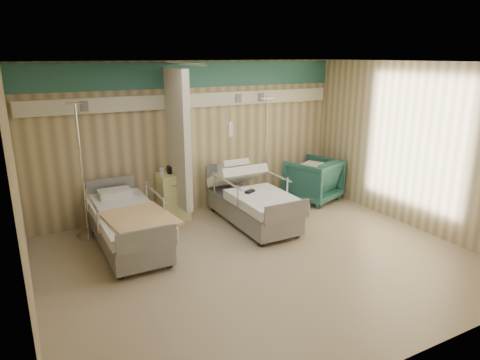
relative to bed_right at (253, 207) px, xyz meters
name	(u,v)px	position (x,y,z in m)	size (l,w,h in m)	color
ground	(261,260)	(-0.60, -1.30, -0.32)	(6.00, 5.00, 0.00)	tan
room_walls	(251,132)	(-0.63, -1.05, 1.55)	(6.04, 5.04, 2.82)	tan
bed_right	(253,207)	(0.00, 0.00, 0.00)	(1.00, 2.16, 0.63)	white
bed_left	(128,230)	(-2.20, 0.00, 0.00)	(1.00, 2.16, 0.63)	white
bedside_cabinet	(173,196)	(-1.15, 0.90, 0.11)	(0.50, 0.48, 0.85)	#E5E08F
visitor_armchair	(313,180)	(1.73, 0.53, 0.12)	(0.93, 0.96, 0.87)	#21534C
waffle_blanket	(315,158)	(1.72, 0.51, 0.59)	(0.60, 0.53, 0.07)	silver
iv_stand_right	(266,182)	(0.81, 0.88, 0.12)	(0.38, 0.38, 2.11)	silver
iv_stand_left	(86,211)	(-2.68, 0.78, 0.14)	(0.39, 0.39, 2.20)	silver
call_remote	(250,191)	(-0.12, -0.12, 0.34)	(0.19, 0.08, 0.04)	black
tan_blanket	(140,218)	(-2.13, -0.46, 0.33)	(0.87, 1.09, 0.04)	tan
toiletry_bag	(174,169)	(-1.10, 0.94, 0.60)	(0.23, 0.15, 0.13)	black
white_cup	(162,171)	(-1.32, 0.94, 0.59)	(0.08, 0.08, 0.12)	white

